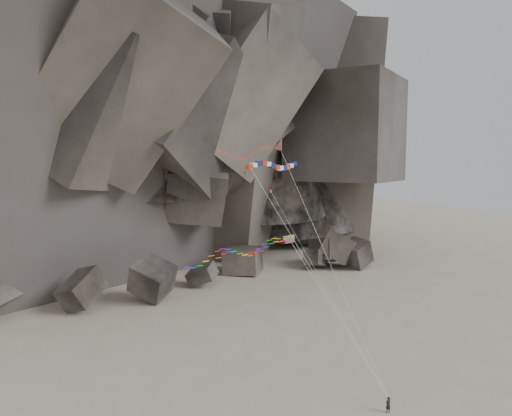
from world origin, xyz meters
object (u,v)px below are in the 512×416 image
kite_flyer (388,403)px  banner_kite (274,167)px  delta_kite (246,152)px  pennant_kite (297,239)px  parafoil_kite (236,252)px

kite_flyer → banner_kite: (-2.04, 16.45, 20.59)m
delta_kite → banner_kite: bearing=-18.5°
banner_kite → pennant_kite: size_ratio=1.18×
pennant_kite → banner_kite: bearing=57.1°
parafoil_kite → pennant_kite: (8.20, 1.99, 0.13)m
delta_kite → banner_kite: delta_kite is taller
banner_kite → pennant_kite: bearing=-111.8°
parafoil_kite → delta_kite: bearing=63.1°
kite_flyer → delta_kite: delta_kite is taller
parafoil_kite → pennant_kite: 8.44m
banner_kite → parafoil_kite: 12.98m
banner_kite → parafoil_kite: bearing=-162.2°
delta_kite → pennant_kite: bearing=-65.0°
kite_flyer → banner_kite: banner_kite is taller
kite_flyer → delta_kite: 28.62m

